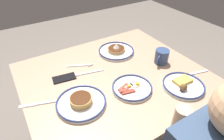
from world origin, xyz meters
name	(u,v)px	position (x,y,z in m)	size (l,w,h in m)	color
ground_plane	(114,140)	(0.00, 0.00, 0.00)	(6.00, 6.00, 0.00)	#6E645C
dining_table	(114,83)	(0.00, 0.00, 0.66)	(1.15, 0.99, 0.73)	tan
plate_near_main	(116,51)	(-0.16, -0.24, 0.74)	(0.27, 0.27, 0.08)	white
plate_center_pancakes	(81,102)	(0.29, 0.12, 0.74)	(0.28, 0.28, 0.05)	white
plate_far_companion	(183,85)	(-0.29, 0.32, 0.74)	(0.25, 0.25, 0.05)	white
plate_far_side	(132,88)	(-0.02, 0.17, 0.74)	(0.24, 0.24, 0.04)	white
coffee_mug	(162,56)	(-0.36, 0.05, 0.78)	(0.12, 0.10, 0.10)	#334772
cell_phone	(64,78)	(0.29, -0.14, 0.73)	(0.14, 0.07, 0.01)	black
fork_near	(196,73)	(-0.47, 0.27, 0.73)	(0.18, 0.06, 0.01)	silver
fork_far	(89,73)	(0.13, -0.11, 0.73)	(0.20, 0.06, 0.01)	silver
butter_knife	(39,104)	(0.49, 0.00, 0.73)	(0.21, 0.08, 0.01)	silver
tea_spoon	(84,65)	(0.13, -0.21, 0.73)	(0.17, 0.09, 0.01)	silver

